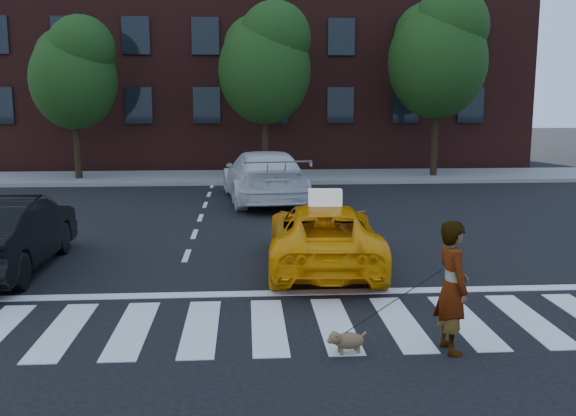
{
  "coord_description": "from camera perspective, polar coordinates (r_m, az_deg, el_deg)",
  "views": [
    {
      "loc": [
        -0.32,
        -9.1,
        3.37
      ],
      "look_at": [
        0.56,
        3.94,
        1.1
      ],
      "focal_mm": 40.0,
      "sensor_mm": 36.0,
      "label": 1
    }
  ],
  "objects": [
    {
      "name": "taxi_sign",
      "position": [
        12.51,
        3.32,
        0.94
      ],
      "size": [
        0.67,
        0.32,
        0.32
      ],
      "primitive_type": "cube",
      "rotation": [
        0.0,
        0.0,
        3.08
      ],
      "color": "white",
      "rests_on": "taxi"
    },
    {
      "name": "woman",
      "position": [
        8.81,
        14.4,
        -6.81
      ],
      "size": [
        0.48,
        0.68,
        1.78
      ],
      "primitive_type": "imported",
      "rotation": [
        0.0,
        0.0,
        1.65
      ],
      "color": "#999999",
      "rests_on": "ground"
    },
    {
      "name": "stop_line",
      "position": [
        11.23,
        -2.05,
        -7.6
      ],
      "size": [
        12.0,
        0.3,
        0.01
      ],
      "primitive_type": "cube",
      "color": "silver",
      "rests_on": "ground"
    },
    {
      "name": "white_suv",
      "position": [
        20.85,
        -2.16,
        2.85
      ],
      "size": [
        2.96,
        5.97,
        1.67
      ],
      "primitive_type": "imported",
      "rotation": [
        0.0,
        0.0,
        3.25
      ],
      "color": "silver",
      "rests_on": "ground"
    },
    {
      "name": "crosswalk",
      "position": [
        9.71,
        -1.75,
        -10.42
      ],
      "size": [
        13.0,
        2.4,
        0.01
      ],
      "primitive_type": "cube",
      "color": "silver",
      "rests_on": "ground"
    },
    {
      "name": "building",
      "position": [
        34.21,
        -3.39,
        14.24
      ],
      "size": [
        26.0,
        10.0,
        12.0
      ],
      "primitive_type": "cube",
      "color": "#421C17",
      "rests_on": "ground"
    },
    {
      "name": "sidewalk_far",
      "position": [
        26.81,
        -3.12,
        2.77
      ],
      "size": [
        30.0,
        4.0,
        0.15
      ],
      "primitive_type": "cube",
      "color": "slate",
      "rests_on": "ground"
    },
    {
      "name": "taxi",
      "position": [
        12.86,
        3.17,
        -2.43
      ],
      "size": [
        2.39,
        4.71,
        1.28
      ],
      "primitive_type": "imported",
      "rotation": [
        0.0,
        0.0,
        3.08
      ],
      "color": "#F79C05",
      "rests_on": "ground"
    },
    {
      "name": "dog",
      "position": [
        8.7,
        5.17,
        -11.64
      ],
      "size": [
        0.56,
        0.29,
        0.32
      ],
      "rotation": [
        0.0,
        0.0,
        0.22
      ],
      "color": "#906D49",
      "rests_on": "ground"
    },
    {
      "name": "black_sedan",
      "position": [
        13.65,
        -23.83,
        -2.03
      ],
      "size": [
        1.66,
        4.63,
        1.52
      ],
      "primitive_type": "imported",
      "rotation": [
        0.0,
        0.0,
        3.15
      ],
      "color": "black",
      "rests_on": "ground"
    },
    {
      "name": "tree_left",
      "position": [
        26.96,
        -18.5,
        11.63
      ],
      "size": [
        3.39,
        3.38,
        6.5
      ],
      "color": "black",
      "rests_on": "ground"
    },
    {
      "name": "tree_right",
      "position": [
        27.32,
        13.26,
        13.57
      ],
      "size": [
        4.0,
        4.0,
        7.7
      ],
      "color": "black",
      "rests_on": "ground"
    },
    {
      "name": "tree_mid",
      "position": [
        26.16,
        -2.01,
        13.09
      ],
      "size": [
        3.69,
        3.69,
        7.1
      ],
      "color": "black",
      "rests_on": "ground"
    },
    {
      "name": "ground",
      "position": [
        9.71,
        -1.75,
        -10.45
      ],
      "size": [
        120.0,
        120.0,
        0.0
      ],
      "primitive_type": "plane",
      "color": "black",
      "rests_on": "ground"
    }
  ]
}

